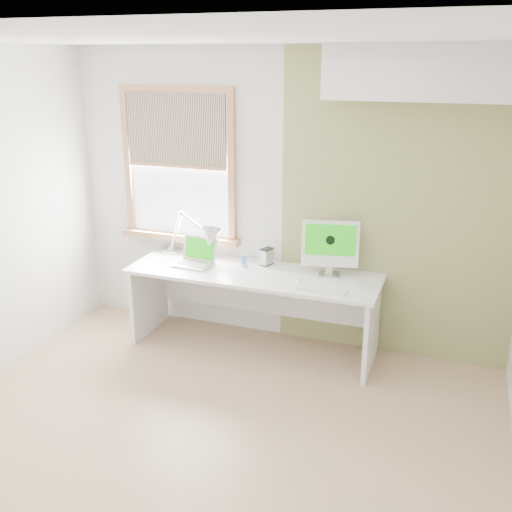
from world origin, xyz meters
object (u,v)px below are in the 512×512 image
at_px(desk_lamp, 202,238).
at_px(external_drive, 267,257).
at_px(desk, 255,290).
at_px(laptop, 196,258).
at_px(imac, 330,245).

height_order(desk_lamp, external_drive, desk_lamp).
bearing_deg(external_drive, desk_lamp, -168.93).
height_order(desk, laptop, laptop).
relative_size(desk, external_drive, 14.36).
height_order(desk_lamp, laptop, desk_lamp).
relative_size(desk, desk_lamp, 3.06).
bearing_deg(desk, desk_lamp, 174.78).
bearing_deg(external_drive, imac, -5.13).
bearing_deg(desk, laptop, -175.68).
xyz_separation_m(desk, imac, (0.63, 0.11, 0.46)).
distance_m(desk, laptop, 0.61).
bearing_deg(external_drive, desk, -107.02).
xyz_separation_m(external_drive, imac, (0.58, -0.05, 0.19)).
xyz_separation_m(laptop, external_drive, (0.60, 0.20, 0.02)).
distance_m(desk_lamp, laptop, 0.19).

